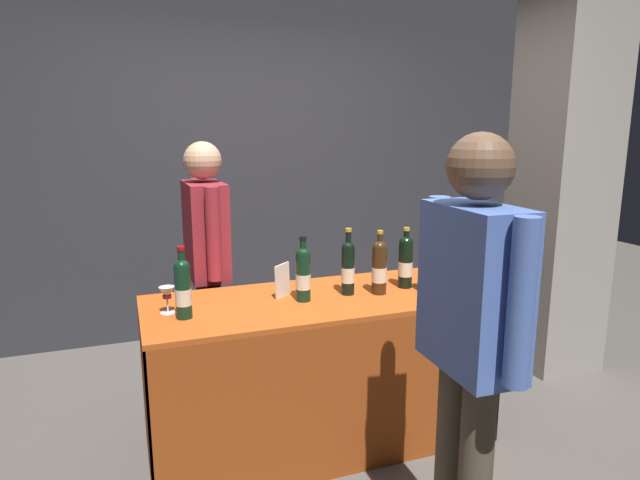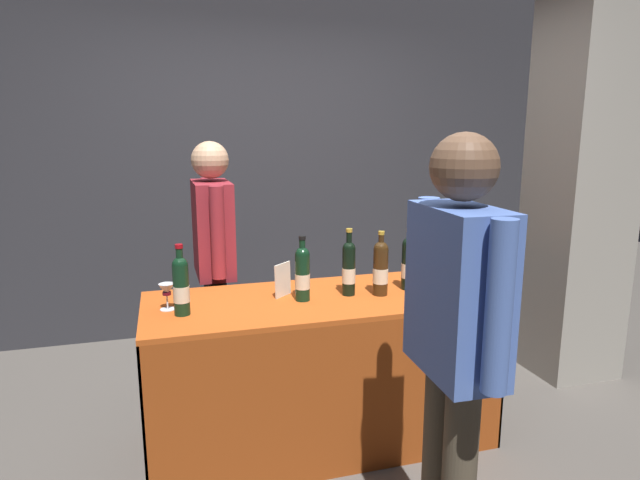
{
  "view_description": "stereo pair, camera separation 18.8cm",
  "coord_description": "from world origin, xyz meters",
  "px_view_note": "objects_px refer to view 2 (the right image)",
  "views": [
    {
      "loc": [
        -0.92,
        -2.49,
        1.65
      ],
      "look_at": [
        0.0,
        0.0,
        1.1
      ],
      "focal_mm": 30.3,
      "sensor_mm": 36.0,
      "label": 1
    },
    {
      "loc": [
        -0.74,
        -2.55,
        1.65
      ],
      "look_at": [
        0.0,
        0.0,
        1.1
      ],
      "focal_mm": 30.3,
      "sensor_mm": 36.0,
      "label": 2
    }
  ],
  "objects_px": {
    "tasting_table": "(320,343)",
    "taster_foreground_right": "(456,327)",
    "featured_wine_bottle": "(349,267)",
    "flower_vase": "(434,272)",
    "concrete_pillar": "(583,157)",
    "wine_glass_near_vendor": "(167,291)",
    "vendor_presenter": "(214,249)",
    "display_bottle_0": "(381,268)"
  },
  "relations": [
    {
      "from": "display_bottle_0",
      "to": "wine_glass_near_vendor",
      "type": "distance_m",
      "value": 1.07
    },
    {
      "from": "featured_wine_bottle",
      "to": "taster_foreground_right",
      "type": "bearing_deg",
      "value": -87.56
    },
    {
      "from": "vendor_presenter",
      "to": "concrete_pillar",
      "type": "bearing_deg",
      "value": 82.36
    },
    {
      "from": "wine_glass_near_vendor",
      "to": "flower_vase",
      "type": "relative_size",
      "value": 0.32
    },
    {
      "from": "featured_wine_bottle",
      "to": "wine_glass_near_vendor",
      "type": "xyz_separation_m",
      "value": [
        -0.91,
        0.02,
        -0.06
      ]
    },
    {
      "from": "featured_wine_bottle",
      "to": "flower_vase",
      "type": "relative_size",
      "value": 0.88
    },
    {
      "from": "wine_glass_near_vendor",
      "to": "flower_vase",
      "type": "xyz_separation_m",
      "value": [
        1.33,
        -0.15,
        0.03
      ]
    },
    {
      "from": "flower_vase",
      "to": "tasting_table",
      "type": "bearing_deg",
      "value": 167.14
    },
    {
      "from": "concrete_pillar",
      "to": "wine_glass_near_vendor",
      "type": "xyz_separation_m",
      "value": [
        -2.64,
        -0.36,
        -0.58
      ]
    },
    {
      "from": "flower_vase",
      "to": "vendor_presenter",
      "type": "height_order",
      "value": "vendor_presenter"
    },
    {
      "from": "featured_wine_bottle",
      "to": "display_bottle_0",
      "type": "xyz_separation_m",
      "value": [
        0.16,
        -0.05,
        -0.0
      ]
    },
    {
      "from": "tasting_table",
      "to": "taster_foreground_right",
      "type": "relative_size",
      "value": 1.08
    },
    {
      "from": "tasting_table",
      "to": "vendor_presenter",
      "type": "distance_m",
      "value": 0.9
    },
    {
      "from": "vendor_presenter",
      "to": "display_bottle_0",
      "type": "bearing_deg",
      "value": 47.54
    },
    {
      "from": "tasting_table",
      "to": "taster_foreground_right",
      "type": "height_order",
      "value": "taster_foreground_right"
    },
    {
      "from": "display_bottle_0",
      "to": "taster_foreground_right",
      "type": "distance_m",
      "value": 0.96
    },
    {
      "from": "display_bottle_0",
      "to": "flower_vase",
      "type": "relative_size",
      "value": 0.84
    },
    {
      "from": "tasting_table",
      "to": "flower_vase",
      "type": "distance_m",
      "value": 0.7
    },
    {
      "from": "wine_glass_near_vendor",
      "to": "tasting_table",
      "type": "bearing_deg",
      "value": -1.3
    },
    {
      "from": "concrete_pillar",
      "to": "featured_wine_bottle",
      "type": "bearing_deg",
      "value": -167.8
    },
    {
      "from": "wine_glass_near_vendor",
      "to": "vendor_presenter",
      "type": "relative_size",
      "value": 0.08
    },
    {
      "from": "flower_vase",
      "to": "vendor_presenter",
      "type": "xyz_separation_m",
      "value": [
        -1.05,
        0.78,
        0.02
      ]
    },
    {
      "from": "display_bottle_0",
      "to": "vendor_presenter",
      "type": "relative_size",
      "value": 0.21
    },
    {
      "from": "tasting_table",
      "to": "display_bottle_0",
      "type": "relative_size",
      "value": 5.26
    },
    {
      "from": "wine_glass_near_vendor",
      "to": "taster_foreground_right",
      "type": "height_order",
      "value": "taster_foreground_right"
    },
    {
      "from": "tasting_table",
      "to": "vendor_presenter",
      "type": "height_order",
      "value": "vendor_presenter"
    },
    {
      "from": "flower_vase",
      "to": "taster_foreground_right",
      "type": "xyz_separation_m",
      "value": [
        -0.38,
        -0.86,
        0.06
      ]
    },
    {
      "from": "tasting_table",
      "to": "vendor_presenter",
      "type": "bearing_deg",
      "value": 126.06
    },
    {
      "from": "featured_wine_bottle",
      "to": "display_bottle_0",
      "type": "distance_m",
      "value": 0.16
    },
    {
      "from": "concrete_pillar",
      "to": "flower_vase",
      "type": "distance_m",
      "value": 1.51
    },
    {
      "from": "flower_vase",
      "to": "concrete_pillar",
      "type": "bearing_deg",
      "value": 21.18
    },
    {
      "from": "tasting_table",
      "to": "taster_foreground_right",
      "type": "xyz_separation_m",
      "value": [
        0.2,
        -1.0,
        0.43
      ]
    },
    {
      "from": "concrete_pillar",
      "to": "display_bottle_0",
      "type": "bearing_deg",
      "value": -165.04
    },
    {
      "from": "concrete_pillar",
      "to": "vendor_presenter",
      "type": "relative_size",
      "value": 1.86
    },
    {
      "from": "taster_foreground_right",
      "to": "concrete_pillar",
      "type": "bearing_deg",
      "value": -48.91
    },
    {
      "from": "concrete_pillar",
      "to": "wine_glass_near_vendor",
      "type": "bearing_deg",
      "value": -172.26
    },
    {
      "from": "display_bottle_0",
      "to": "vendor_presenter",
      "type": "bearing_deg",
      "value": 138.53
    },
    {
      "from": "concrete_pillar",
      "to": "featured_wine_bottle",
      "type": "relative_size",
      "value": 8.38
    },
    {
      "from": "wine_glass_near_vendor",
      "to": "flower_vase",
      "type": "distance_m",
      "value": 1.34
    },
    {
      "from": "tasting_table",
      "to": "wine_glass_near_vendor",
      "type": "distance_m",
      "value": 0.83
    },
    {
      "from": "tasting_table",
      "to": "display_bottle_0",
      "type": "xyz_separation_m",
      "value": [
        0.31,
        -0.04,
        0.4
      ]
    },
    {
      "from": "vendor_presenter",
      "to": "taster_foreground_right",
      "type": "distance_m",
      "value": 1.78
    }
  ]
}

